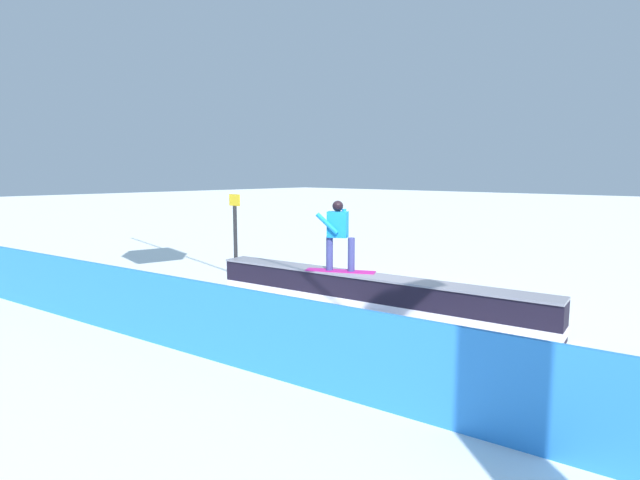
% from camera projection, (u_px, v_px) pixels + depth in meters
% --- Properties ---
extents(ground_plane, '(120.00, 120.00, 0.00)m').
position_uv_depth(ground_plane, '(367.00, 311.00, 10.07)').
color(ground_plane, white).
extents(grind_box, '(7.18, 1.59, 0.73)m').
position_uv_depth(grind_box, '(367.00, 295.00, 10.03)').
color(grind_box, black).
rests_on(grind_box, ground_plane).
extents(snowboarder, '(1.40, 0.91, 1.44)m').
position_uv_depth(snowboarder, '(338.00, 233.00, 10.24)').
color(snowboarder, '#BB1984').
rests_on(snowboarder, grind_box).
extents(safety_fence, '(13.54, 1.96, 1.15)m').
position_uv_depth(safety_fence, '(215.00, 323.00, 7.34)').
color(safety_fence, '#2A7EDF').
rests_on(safety_fence, ground_plane).
extents(trail_marker, '(0.40, 0.10, 2.17)m').
position_uv_depth(trail_marker, '(235.00, 233.00, 13.20)').
color(trail_marker, '#262628').
rests_on(trail_marker, ground_plane).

